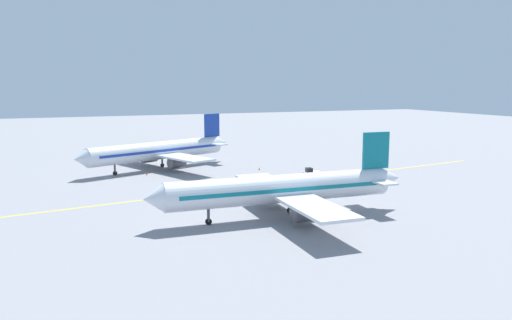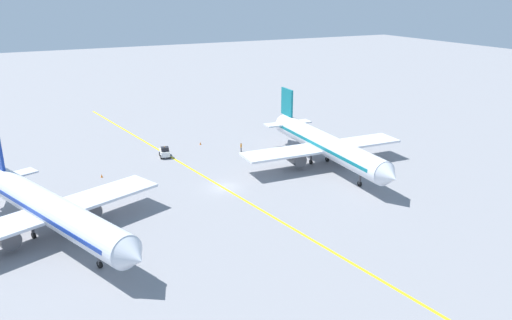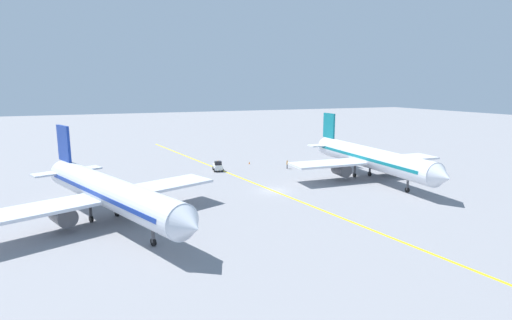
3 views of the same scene
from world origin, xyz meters
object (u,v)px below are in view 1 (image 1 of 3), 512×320
airplane_at_gate (284,189)px  ground_crew_worker (334,189)px  baggage_tug_white (311,173)px  airplane_adjacent_stand (160,151)px  traffic_cone_mid_apron (322,176)px  traffic_cone_far_edge (356,183)px  traffic_cone_by_wingtip (147,174)px  traffic_cone_near_nose (259,169)px

airplane_at_gate → ground_crew_worker: 16.18m
airplane_at_gate → baggage_tug_white: bearing=-36.2°
airplane_adjacent_stand → baggage_tug_white: bearing=-131.4°
airplane_at_gate → traffic_cone_mid_apron: bearing=-40.1°
airplane_at_gate → airplane_adjacent_stand: bearing=9.3°
airplane_at_gate → airplane_adjacent_stand: 43.52m
baggage_tug_white → traffic_cone_far_edge: bearing=-153.1°
baggage_tug_white → traffic_cone_by_wingtip: bearing=61.2°
airplane_at_gate → airplane_adjacent_stand: same height
airplane_at_gate → traffic_cone_near_nose: size_ratio=64.55×
baggage_tug_white → airplane_at_gate: bearing=143.8°
airplane_adjacent_stand → traffic_cone_near_nose: size_ratio=62.04×
traffic_cone_mid_apron → airplane_adjacent_stand: bearing=50.6°
airplane_adjacent_stand → baggage_tug_white: (-20.62, -23.35, -2.81)m
airplane_adjacent_stand → traffic_cone_near_nose: airplane_adjacent_stand is taller
airplane_adjacent_stand → traffic_cone_far_edge: airplane_adjacent_stand is taller
traffic_cone_mid_apron → traffic_cone_far_edge: size_ratio=1.00×
airplane_adjacent_stand → traffic_cone_near_nose: bearing=-116.1°
traffic_cone_by_wingtip → traffic_cone_far_edge: 38.81m
traffic_cone_near_nose → traffic_cone_mid_apron: bearing=-148.4°
ground_crew_worker → airplane_at_gate: bearing=124.9°
airplane_adjacent_stand → traffic_cone_by_wingtip: 7.65m
baggage_tug_white → traffic_cone_mid_apron: bearing=-99.4°
airplane_at_gate → traffic_cone_by_wingtip: size_ratio=64.55×
ground_crew_worker → baggage_tug_white: bearing=-13.9°
ground_crew_worker → traffic_cone_near_nose: size_ratio=3.05×
traffic_cone_by_wingtip → traffic_cone_mid_apron: bearing=-117.6°
traffic_cone_near_nose → ground_crew_worker: bearing=-175.3°
baggage_tug_white → traffic_cone_far_edge: (-8.14, -4.12, -0.63)m
ground_crew_worker → traffic_cone_far_edge: ground_crew_worker is taller
traffic_cone_by_wingtip → airplane_at_gate: bearing=-163.9°
traffic_cone_mid_apron → baggage_tug_white: bearing=80.6°
baggage_tug_white → ground_crew_worker: bearing=166.1°
ground_crew_worker → traffic_cone_far_edge: size_ratio=3.05×
traffic_cone_by_wingtip → traffic_cone_near_nose: bearing=-98.2°
traffic_cone_near_nose → traffic_cone_far_edge: bearing=-154.6°
airplane_adjacent_stand → traffic_cone_far_edge: (-28.76, -27.48, -3.43)m
ground_crew_worker → traffic_cone_by_wingtip: size_ratio=3.05×
airplane_adjacent_stand → traffic_cone_by_wingtip: size_ratio=62.04×
airplane_at_gate → traffic_cone_mid_apron: 28.91m
airplane_at_gate → ground_crew_worker: size_ratio=21.13×
ground_crew_worker → traffic_cone_near_nose: (24.99, 2.06, -0.63)m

